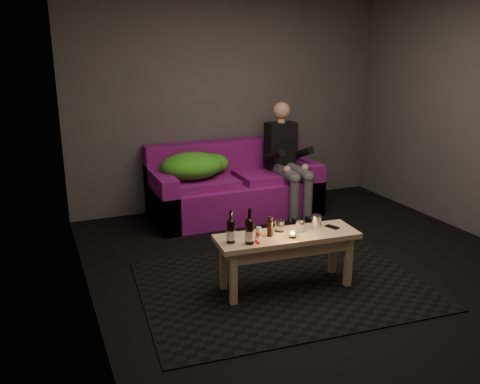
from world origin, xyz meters
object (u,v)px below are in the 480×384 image
at_px(beer_bottle_a, 231,231).
at_px(steel_cup, 316,221).
at_px(person, 287,157).
at_px(beer_bottle_b, 250,231).
at_px(sofa, 233,189).
at_px(coffee_table, 287,244).

relative_size(beer_bottle_a, steel_cup, 2.43).
relative_size(person, beer_bottle_b, 4.58).
relative_size(person, steel_cup, 12.00).
bearing_deg(steel_cup, person, 70.00).
bearing_deg(person, steel_cup, -110.00).
bearing_deg(sofa, person, -14.40).
bearing_deg(beer_bottle_b, beer_bottle_a, 149.12).
relative_size(beer_bottle_a, beer_bottle_b, 0.93).
xyz_separation_m(sofa, beer_bottle_b, (-0.69, -2.04, 0.28)).
distance_m(sofa, beer_bottle_a, 2.15).
xyz_separation_m(person, beer_bottle_a, (-1.44, -1.81, -0.10)).
bearing_deg(person, sofa, 165.60).
distance_m(coffee_table, steel_cup, 0.33).
bearing_deg(steel_cup, sofa, 89.40).
relative_size(sofa, beer_bottle_b, 6.87).
distance_m(person, beer_bottle_b, 2.30).
distance_m(coffee_table, beer_bottle_a, 0.53).
relative_size(coffee_table, beer_bottle_a, 4.56).
bearing_deg(steel_cup, coffee_table, -171.61).
xyz_separation_m(sofa, coffee_table, (-0.32, -1.98, 0.09)).
distance_m(person, beer_bottle_a, 2.31).
height_order(coffee_table, beer_bottle_a, beer_bottle_a).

